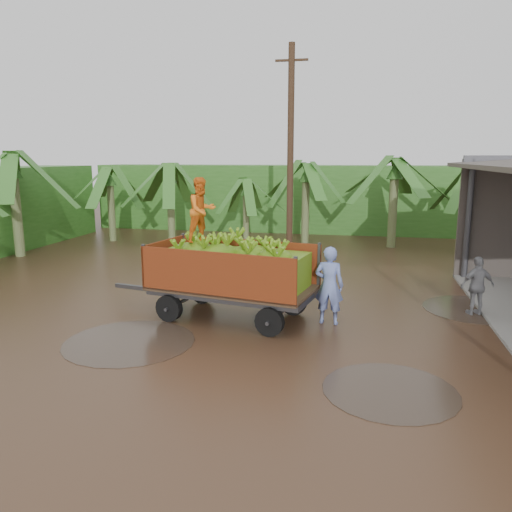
{
  "coord_description": "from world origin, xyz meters",
  "views": [
    {
      "loc": [
        1.8,
        -11.84,
        4.07
      ],
      "look_at": [
        -0.81,
        0.53,
        1.54
      ],
      "focal_mm": 35.0,
      "sensor_mm": 36.0,
      "label": 1
    }
  ],
  "objects_px": {
    "banana_trailer": "(231,270)",
    "man_grey": "(477,286)",
    "utility_pole": "(290,156)",
    "man_blue": "(329,285)"
  },
  "relations": [
    {
      "from": "man_blue",
      "to": "utility_pole",
      "type": "distance_m",
      "value": 7.8
    },
    {
      "from": "banana_trailer",
      "to": "man_grey",
      "type": "xyz_separation_m",
      "value": [
        6.19,
        1.56,
        -0.49
      ]
    },
    {
      "from": "man_grey",
      "to": "man_blue",
      "type": "bearing_deg",
      "value": 2.59
    },
    {
      "from": "banana_trailer",
      "to": "utility_pole",
      "type": "bearing_deg",
      "value": 96.97
    },
    {
      "from": "man_blue",
      "to": "utility_pole",
      "type": "relative_size",
      "value": 0.24
    },
    {
      "from": "banana_trailer",
      "to": "man_grey",
      "type": "bearing_deg",
      "value": 25.17
    },
    {
      "from": "man_grey",
      "to": "utility_pole",
      "type": "height_order",
      "value": "utility_pole"
    },
    {
      "from": "man_blue",
      "to": "man_grey",
      "type": "bearing_deg",
      "value": -152.13
    },
    {
      "from": "man_grey",
      "to": "utility_pole",
      "type": "bearing_deg",
      "value": -62.52
    },
    {
      "from": "banana_trailer",
      "to": "utility_pole",
      "type": "relative_size",
      "value": 0.72
    }
  ]
}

